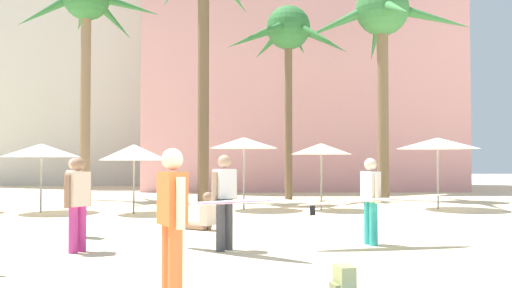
% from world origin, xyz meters
% --- Properties ---
extents(hotel_pink, '(17.15, 10.47, 17.10)m').
position_xyz_m(hotel_pink, '(3.16, 28.19, 8.55)').
color(hotel_pink, pink).
rests_on(hotel_pink, ground).
extents(palm_tree_far_left, '(6.02, 5.89, 9.56)m').
position_xyz_m(palm_tree_far_left, '(-6.76, 17.99, 7.93)').
color(palm_tree_far_left, '#896B4C').
rests_on(palm_tree_far_left, ground).
extents(palm_tree_left, '(7.23, 7.08, 9.16)m').
position_xyz_m(palm_tree_left, '(5.74, 17.65, 7.48)').
color(palm_tree_left, brown).
rests_on(palm_tree_left, ground).
extents(palm_tree_center, '(5.32, 5.09, 8.23)m').
position_xyz_m(palm_tree_center, '(1.77, 17.96, 6.90)').
color(palm_tree_center, brown).
rests_on(palm_tree_center, ground).
extents(cafe_umbrella_0, '(2.41, 2.41, 2.17)m').
position_xyz_m(cafe_umbrella_0, '(-6.53, 12.35, 1.96)').
color(cafe_umbrella_0, gray).
rests_on(cafe_umbrella_0, ground).
extents(cafe_umbrella_1, '(2.13, 2.13, 2.14)m').
position_xyz_m(cafe_umbrella_1, '(-3.55, 11.98, 1.89)').
color(cafe_umbrella_1, gray).
rests_on(cafe_umbrella_1, ground).
extents(cafe_umbrella_2, '(2.04, 2.04, 2.21)m').
position_xyz_m(cafe_umbrella_2, '(2.42, 12.95, 2.02)').
color(cafe_umbrella_2, gray).
rests_on(cafe_umbrella_2, ground).
extents(cafe_umbrella_3, '(2.72, 2.72, 2.41)m').
position_xyz_m(cafe_umbrella_3, '(6.39, 13.14, 2.22)').
color(cafe_umbrella_3, gray).
rests_on(cafe_umbrella_3, ground).
extents(cafe_umbrella_5, '(2.28, 2.28, 2.41)m').
position_xyz_m(cafe_umbrella_5, '(-0.13, 13.16, 2.22)').
color(cafe_umbrella_5, gray).
rests_on(cafe_umbrella_5, ground).
extents(backpack, '(0.29, 0.33, 0.42)m').
position_xyz_m(backpack, '(0.98, 1.38, 0.20)').
color(backpack, '#838A52').
rests_on(backpack, ground).
extents(person_mid_right, '(3.09, 1.04, 1.68)m').
position_xyz_m(person_mid_right, '(2.30, 5.44, 0.91)').
color(person_mid_right, teal).
rests_on(person_mid_right, ground).
extents(person_far_left, '(2.33, 1.90, 1.74)m').
position_xyz_m(person_far_left, '(-0.52, 4.87, 0.93)').
color(person_far_left, '#3D3D42').
rests_on(person_far_left, ground).
extents(person_near_left, '(1.03, 0.83, 0.90)m').
position_xyz_m(person_near_left, '(-1.16, 7.98, 0.31)').
color(person_near_left, '#936B51').
rests_on(person_near_left, ground).
extents(person_far_right, '(0.42, 0.55, 1.69)m').
position_xyz_m(person_far_right, '(-3.82, 6.87, 0.92)').
color(person_far_right, teal).
rests_on(person_far_right, ground).
extents(person_mid_center, '(0.38, 0.58, 1.77)m').
position_xyz_m(person_mid_center, '(-0.97, 1.06, 0.98)').
color(person_mid_center, orange).
rests_on(person_mid_center, ground).
extents(person_near_right, '(0.39, 0.57, 1.69)m').
position_xyz_m(person_near_right, '(-3.13, 4.88, 0.93)').
color(person_near_right, '#B7337F').
rests_on(person_near_right, ground).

